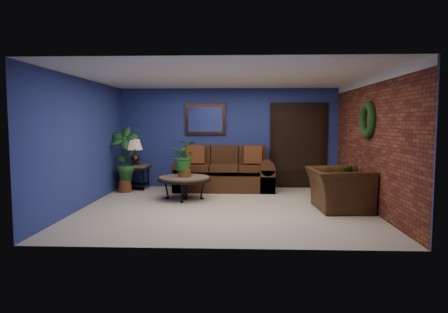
{
  "coord_description": "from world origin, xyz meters",
  "views": [
    {
      "loc": [
        0.29,
        -7.61,
        1.66
      ],
      "look_at": [
        -0.05,
        0.55,
        0.95
      ],
      "focal_mm": 32.0,
      "sensor_mm": 36.0,
      "label": 1
    }
  ],
  "objects_px": {
    "side_chair": "(252,168)",
    "armchair": "(339,189)",
    "coffee_table": "(184,179)",
    "sofa": "(224,175)",
    "end_table": "(135,171)",
    "table_lamp": "(135,149)"
  },
  "relations": [
    {
      "from": "coffee_table",
      "to": "table_lamp",
      "type": "relative_size",
      "value": 1.86
    },
    {
      "from": "coffee_table",
      "to": "end_table",
      "type": "bearing_deg",
      "value": 138.42
    },
    {
      "from": "table_lamp",
      "to": "side_chair",
      "type": "height_order",
      "value": "table_lamp"
    },
    {
      "from": "sofa",
      "to": "side_chair",
      "type": "bearing_deg",
      "value": 2.39
    },
    {
      "from": "end_table",
      "to": "table_lamp",
      "type": "height_order",
      "value": "table_lamp"
    },
    {
      "from": "side_chair",
      "to": "armchair",
      "type": "xyz_separation_m",
      "value": [
        1.56,
        -2.18,
        -0.14
      ]
    },
    {
      "from": "table_lamp",
      "to": "end_table",
      "type": "bearing_deg",
      "value": 123.69
    },
    {
      "from": "coffee_table",
      "to": "table_lamp",
      "type": "bearing_deg",
      "value": 138.42
    },
    {
      "from": "coffee_table",
      "to": "table_lamp",
      "type": "height_order",
      "value": "table_lamp"
    },
    {
      "from": "sofa",
      "to": "end_table",
      "type": "bearing_deg",
      "value": -178.95
    },
    {
      "from": "side_chair",
      "to": "armchair",
      "type": "bearing_deg",
      "value": -54.63
    },
    {
      "from": "side_chair",
      "to": "armchair",
      "type": "height_order",
      "value": "side_chair"
    },
    {
      "from": "coffee_table",
      "to": "side_chair",
      "type": "bearing_deg",
      "value": 40.99
    },
    {
      "from": "coffee_table",
      "to": "side_chair",
      "type": "distance_m",
      "value": 1.99
    },
    {
      "from": "sofa",
      "to": "side_chair",
      "type": "relative_size",
      "value": 2.57
    },
    {
      "from": "coffee_table",
      "to": "armchair",
      "type": "height_order",
      "value": "armchair"
    },
    {
      "from": "end_table",
      "to": "armchair",
      "type": "height_order",
      "value": "armchair"
    },
    {
      "from": "end_table",
      "to": "armchair",
      "type": "distance_m",
      "value": 4.92
    },
    {
      "from": "sofa",
      "to": "end_table",
      "type": "distance_m",
      "value": 2.2
    },
    {
      "from": "end_table",
      "to": "side_chair",
      "type": "height_order",
      "value": "side_chair"
    },
    {
      "from": "sofa",
      "to": "table_lamp",
      "type": "relative_size",
      "value": 3.92
    },
    {
      "from": "armchair",
      "to": "sofa",
      "type": "bearing_deg",
      "value": 42.83
    }
  ]
}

